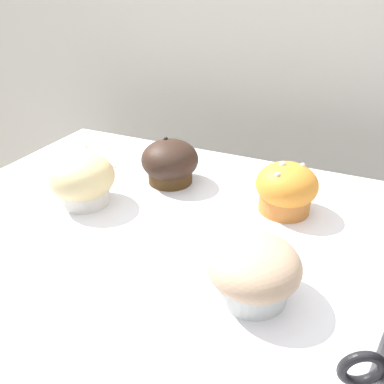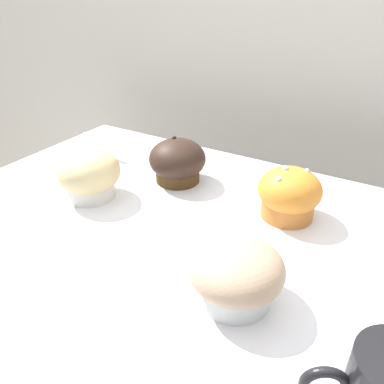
% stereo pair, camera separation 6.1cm
% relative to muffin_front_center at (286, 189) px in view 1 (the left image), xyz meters
% --- Properties ---
extents(wall_back, '(3.20, 0.10, 1.80)m').
position_rel_muffin_front_center_xyz_m(wall_back, '(-0.08, 0.47, -0.02)').
color(wall_back, beige).
rests_on(wall_back, ground).
extents(muffin_front_center, '(0.10, 0.10, 0.09)m').
position_rel_muffin_front_center_xyz_m(muffin_front_center, '(0.00, 0.00, 0.00)').
color(muffin_front_center, '#CE7835').
rests_on(muffin_front_center, display_counter).
extents(muffin_back_left, '(0.12, 0.12, 0.08)m').
position_rel_muffin_front_center_xyz_m(muffin_back_left, '(0.01, -0.22, -0.00)').
color(muffin_back_left, silver).
rests_on(muffin_back_left, display_counter).
extents(muffin_back_right, '(0.11, 0.11, 0.09)m').
position_rel_muffin_front_center_xyz_m(muffin_back_right, '(-0.33, -0.12, 0.00)').
color(muffin_back_right, white).
rests_on(muffin_back_right, display_counter).
extents(muffin_front_left, '(0.11, 0.11, 0.09)m').
position_rel_muffin_front_center_xyz_m(muffin_front_left, '(-0.23, 0.01, -0.00)').
color(muffin_front_left, '#452E15').
rests_on(muffin_front_left, display_counter).
extents(price_card, '(0.06, 0.05, 0.06)m').
position_rel_muffin_front_center_xyz_m(price_card, '(-0.43, 0.02, -0.01)').
color(price_card, white).
rests_on(price_card, display_counter).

